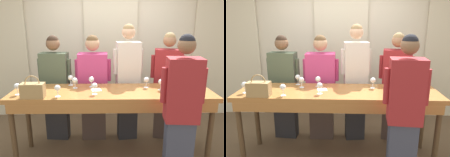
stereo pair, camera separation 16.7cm
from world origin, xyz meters
TOP-DOWN VIEW (x-y plane):
  - ground_plane at (0.00, 0.00)m, footprint 18.00×18.00m
  - wall_back at (0.00, 1.56)m, footprint 12.00×0.06m
  - curtain_panel_left at (-2.14, 1.49)m, footprint 1.02×0.03m
  - curtain_panel_center at (0.00, 1.49)m, footprint 1.02×0.03m
  - curtain_panel_right at (2.14, 1.49)m, footprint 1.02×0.03m
  - tasting_bar at (0.00, -0.02)m, footprint 2.67×0.68m
  - wine_bottle at (0.98, 0.08)m, footprint 0.08×0.08m
  - handbag at (-0.96, -0.26)m, footprint 0.28×0.14m
  - wine_glass_front_left at (0.48, 0.14)m, footprint 0.07×0.07m
  - wine_glass_front_mid at (0.88, 0.04)m, footprint 0.07×0.07m
  - wine_glass_front_right at (-0.60, 0.27)m, footprint 0.07×0.07m
  - wine_glass_center_left at (-0.51, 0.13)m, footprint 0.07×0.07m
  - wine_glass_center_mid at (-0.29, 0.18)m, footprint 0.07×0.07m
  - wine_glass_center_right at (-0.22, -0.14)m, footprint 0.07×0.07m
  - wine_glass_back_left at (0.66, 0.02)m, footprint 0.07×0.07m
  - wine_glass_back_mid at (-1.20, -0.15)m, footprint 0.07×0.07m
  - wine_glass_back_right at (-0.67, -0.23)m, footprint 0.07×0.07m
  - napkin at (-0.21, 0.03)m, footprint 0.15×0.15m
  - guest_olive_jacket at (-0.89, 0.54)m, footprint 0.53×0.25m
  - guest_pink_top at (-0.29, 0.54)m, footprint 0.56×0.26m
  - guest_cream_sweater at (0.26, 0.54)m, footprint 0.48×0.28m
  - guest_striped_shirt at (0.89, 0.54)m, footprint 0.54×0.30m
  - host_pouring at (0.73, -0.63)m, footprint 0.47×0.25m

SIDE VIEW (x-z plane):
  - ground_plane at x=0.00m, z-range 0.00..0.00m
  - guest_pink_top at x=-0.29m, z-range 0.02..1.71m
  - guest_olive_jacket at x=-0.89m, z-range 0.03..1.73m
  - guest_striped_shirt at x=0.89m, z-range 0.02..1.76m
  - tasting_bar at x=0.00m, z-range 0.39..1.39m
  - host_pouring at x=0.73m, z-range 0.03..1.81m
  - guest_cream_sweater at x=0.26m, z-range 0.04..1.90m
  - napkin at x=-0.21m, z-range 1.00..1.00m
  - handbag at x=-0.96m, z-range 0.95..1.23m
  - wine_glass_center_left at x=-0.51m, z-range 1.03..1.18m
  - wine_glass_back_left at x=0.66m, z-range 1.03..1.18m
  - wine_glass_back_right at x=-0.67m, z-range 1.03..1.18m
  - wine_glass_front_left at x=0.48m, z-range 1.03..1.18m
  - wine_glass_front_mid at x=0.88m, z-range 1.03..1.18m
  - wine_glass_front_right at x=-0.60m, z-range 1.03..1.18m
  - wine_glass_center_mid at x=-0.29m, z-range 1.03..1.18m
  - wine_glass_center_right at x=-0.22m, z-range 1.03..1.18m
  - wine_glass_back_mid at x=-1.20m, z-range 1.03..1.18m
  - wine_bottle at x=0.98m, z-range 0.95..1.27m
  - curtain_panel_left at x=-2.14m, z-range 0.00..2.69m
  - curtain_panel_center at x=0.00m, z-range 0.00..2.69m
  - curtain_panel_right at x=2.14m, z-range 0.00..2.69m
  - wall_back at x=0.00m, z-range 0.00..2.80m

